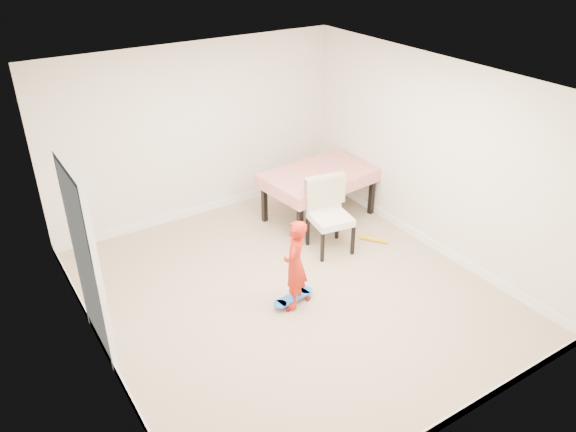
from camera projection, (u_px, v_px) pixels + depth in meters
ground at (290, 292)px, 6.92m from camera, size 5.00×5.00×0.00m
ceiling at (290, 86)px, 5.69m from camera, size 4.50×5.00×0.04m
wall_back at (197, 133)px, 8.13m from camera, size 4.50×0.04×2.60m
wall_front at (459, 316)px, 4.47m from camera, size 4.50×0.04×2.60m
wall_left at (90, 256)px, 5.24m from camera, size 0.04×5.00×2.60m
wall_right at (433, 157)px, 7.36m from camera, size 0.04×5.00×2.60m
door at (87, 266)px, 5.60m from camera, size 0.11×0.94×2.11m
baseboard_back at (203, 209)px, 8.73m from camera, size 4.50×0.02×0.12m
baseboard_front at (440, 425)px, 5.06m from camera, size 4.50×0.02×0.12m
baseboard_left at (109, 357)px, 5.83m from camera, size 0.02×5.00×0.12m
baseboard_right at (422, 238)px, 7.96m from camera, size 0.02×5.00×0.12m
dining_table at (319, 195)px, 8.44m from camera, size 1.72×1.18×0.76m
dining_chair at (331, 217)px, 7.55m from camera, size 0.66×0.73×1.03m
skateboard at (293, 299)px, 6.72m from camera, size 0.60×0.29×0.09m
child at (295, 267)px, 6.42m from camera, size 0.48×0.47×1.11m
foam_toy at (374, 239)px, 7.97m from camera, size 0.29×0.36×0.06m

